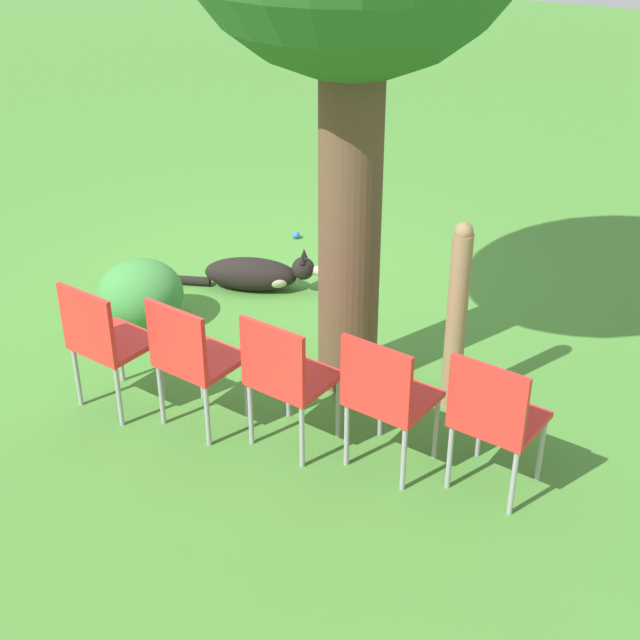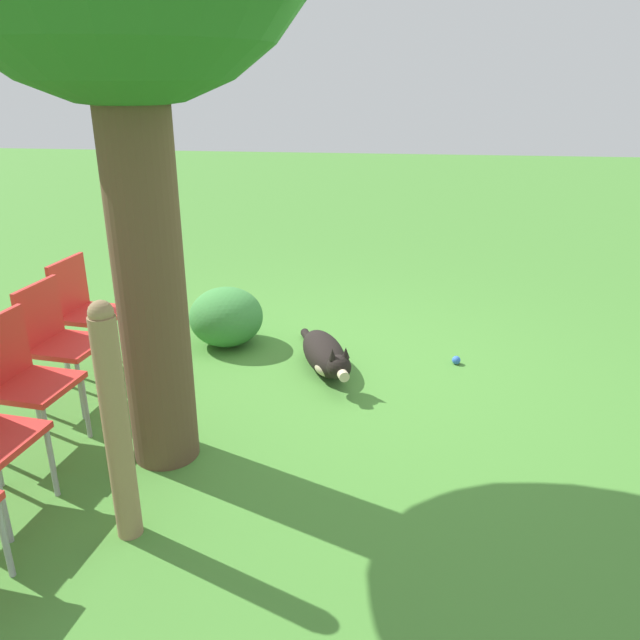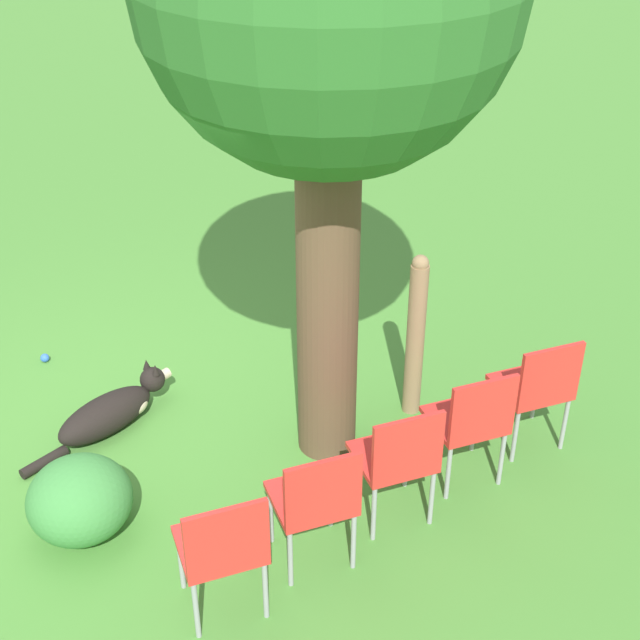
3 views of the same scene
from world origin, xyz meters
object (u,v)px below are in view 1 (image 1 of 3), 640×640
red_chair_4 (494,415)px  tennis_ball (296,235)px  red_chair_0 (104,338)px  dog (258,274)px  red_chair_3 (386,394)px  red_chair_2 (285,374)px  fence_post (457,317)px  red_chair_1 (192,355)px

red_chair_4 → tennis_ball: red_chair_4 is taller
red_chair_0 → tennis_ball: 2.97m
dog → red_chair_3: bearing=-61.3°
red_chair_2 → red_chair_4: 1.20m
fence_post → red_chair_3: (0.81, -0.08, -0.12)m
red_chair_3 → fence_post: bearing=0.5°
red_chair_0 → red_chair_1: 0.60m
red_chair_2 → red_chair_3: size_ratio=1.00×
dog → red_chair_1: 1.95m
fence_post → dog: bearing=-111.4°
red_chair_3 → red_chair_4: size_ratio=1.00×
red_chair_4 → red_chair_0: bearing=105.8°
tennis_ball → fence_post: bearing=51.1°
dog → red_chair_2: bearing=-73.7°
red_chair_4 → tennis_ball: bearing=53.9°
fence_post → red_chair_3: fence_post is taller
fence_post → red_chair_0: bearing=-59.3°
tennis_ball → red_chair_1: bearing=19.0°
red_chair_3 → red_chair_4: same height
red_chair_2 → tennis_ball: red_chair_2 is taller
red_chair_1 → red_chair_3: same height
red_chair_1 → red_chair_4: size_ratio=1.00×
dog → red_chair_1: (1.78, 0.71, 0.37)m
red_chair_0 → red_chair_4: size_ratio=1.00×
red_chair_3 → tennis_ball: red_chair_3 is taller
red_chair_4 → tennis_ball: size_ratio=12.82×
dog → fence_post: (0.77, 1.97, 0.50)m
red_chair_1 → red_chair_3: (-0.20, 1.18, 0.00)m
red_chair_4 → dog: bearing=65.6°
dog → red_chair_3: (1.58, 1.89, 0.37)m
red_chair_2 → tennis_ball: size_ratio=12.82×
tennis_ball → red_chair_2: bearing=29.9°
dog → red_chair_2: red_chair_2 is taller
fence_post → red_chair_3: bearing=-5.9°
red_chair_2 → red_chair_3: bearing=-74.2°
red_chair_0 → dog: bearing=10.0°
fence_post → red_chair_4: (0.71, 0.51, -0.12)m
red_chair_0 → red_chair_4: same height
fence_post → red_chair_3: 0.82m
red_chair_0 → red_chair_2: 1.20m
red_chair_0 → red_chair_2: size_ratio=1.00×
red_chair_4 → fence_post: bearing=42.1°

